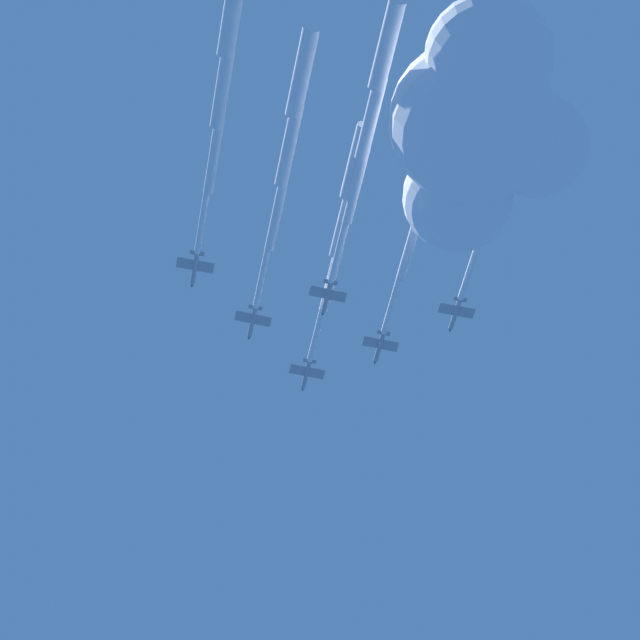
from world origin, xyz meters
TOP-DOWN VIEW (x-y plane):
  - jet_lead at (-26.64, -0.73)m, footprint 71.49×8.49m
  - jet_port_inner at (-42.75, 13.56)m, footprint 76.75×8.52m
  - jet_starboard_inner at (-39.97, -16.24)m, footprint 74.28×8.48m
  - jet_port_mid at (-52.59, -1.73)m, footprint 74.19×8.48m
  - jet_starboard_mid at (-53.57, 28.66)m, footprint 73.87×8.49m
  - jet_port_outer at (-50.91, -31.67)m, footprint 73.40×8.48m
  - cloud_puff at (-56.07, -22.95)m, footprint 54.79×42.05m

SIDE VIEW (x-z plane):
  - cloud_puff at x=-56.07m, z-range 149.03..183.55m
  - jet_port_mid at x=-52.59m, z-range 168.07..171.80m
  - jet_starboard_inner at x=-39.97m, z-range 169.30..173.02m
  - jet_lead at x=-26.64m, z-range 170.11..173.82m
  - jet_port_outer at x=-50.91m, z-range 170.26..173.96m
  - jet_starboard_mid at x=-53.57m, z-range 170.54..174.23m
  - jet_port_inner at x=-42.75m, z-range 170.89..174.60m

